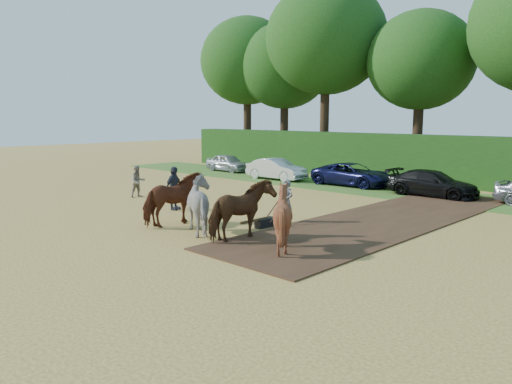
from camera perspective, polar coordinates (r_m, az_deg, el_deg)
The scene contains 9 objects.
ground at distance 16.30m, azimuth -2.41°, elevation -6.09°, with size 120.00×120.00×0.00m, color gold.
earth_strip at distance 20.83m, azimuth 14.67°, elevation -3.03°, with size 4.50×17.00×0.05m, color #472D1C.
grass_verge at distance 27.65m, azimuth 19.14°, elevation -0.40°, with size 50.00×5.00×0.03m, color #38601E.
hedgerow at distance 31.59m, azimuth 22.75°, elevation 3.20°, with size 46.00×1.60×3.00m, color #14380F.
spectator_near at distance 26.38m, azimuth -13.35°, elevation 1.19°, with size 0.79×0.62×1.63m, color tan.
spectator_far at distance 22.45m, azimuth -9.36°, elevation 0.42°, with size 1.14×0.47×1.94m, color #272A34.
plough_team at distance 17.31m, azimuth -3.58°, elevation -1.80°, with size 6.66×4.83×2.04m.
parked_cars at distance 26.89m, azimuth 22.95°, elevation 0.62°, with size 36.56×3.31×1.48m.
treeline at distance 35.39m, azimuth 22.82°, elevation 15.86°, with size 48.70×10.60×14.21m.
Camera 1 is at (11.45, -10.82, 4.16)m, focal length 35.00 mm.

